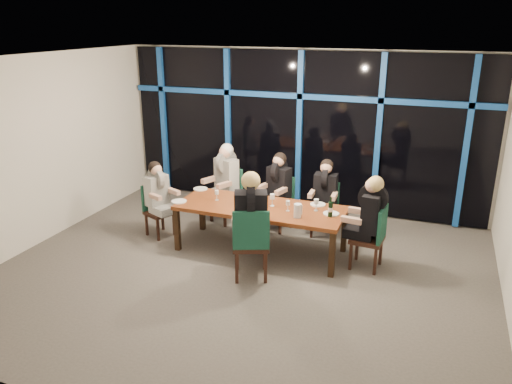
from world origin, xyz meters
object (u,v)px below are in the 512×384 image
chair_far_right (325,206)px  diner_end_left (158,188)px  chair_end_left (157,207)px  diner_far_right (325,187)px  diner_near_mid (251,209)px  chair_far_mid (280,199)px  chair_far_left (229,192)px  chair_end_right (373,235)px  diner_end_right (370,209)px  wine_bottle (330,209)px  chair_near_mid (251,240)px  dining_table (261,210)px  diner_far_mid (278,180)px  water_pitcher (298,211)px  diner_far_left (225,172)px

chair_far_right → diner_end_left: size_ratio=1.05×
chair_far_right → chair_end_left: (-2.66, -1.03, -0.01)m
diner_far_right → diner_near_mid: size_ratio=0.84×
chair_far_mid → diner_end_left: bearing=-134.4°
chair_far_left → chair_end_right: chair_far_left is taller
diner_end_right → wine_bottle: size_ratio=3.07×
diner_near_mid → chair_end_left: bearing=-44.0°
chair_near_mid → diner_end_left: bearing=-45.7°
chair_far_mid → dining_table: bearing=-74.3°
chair_far_right → diner_far_mid: (-0.82, -0.09, 0.39)m
diner_far_right → wine_bottle: bearing=-74.6°
chair_near_mid → diner_end_right: diner_end_right is taller
chair_far_right → chair_near_mid: chair_near_mid is taller
chair_near_mid → diner_near_mid: bearing=-90.0°
diner_end_right → water_pitcher: diner_end_right is taller
chair_end_right → diner_near_mid: bearing=-56.7°
water_pitcher → chair_near_mid: bearing=-146.8°
chair_far_mid → diner_far_mid: size_ratio=1.03×
chair_far_left → dining_table: bearing=-21.8°
chair_far_left → chair_end_right: size_ratio=1.01×
diner_end_right → wine_bottle: bearing=-79.6°
diner_near_mid → chair_far_left: bearing=-79.9°
chair_near_mid → diner_near_mid: size_ratio=1.03×
chair_far_right → diner_far_left: 1.86m
diner_far_right → chair_far_left: bearing=176.1°
diner_end_left → water_pitcher: diner_end_left is taller
diner_far_mid → diner_far_right: bearing=16.3°
diner_far_mid → wine_bottle: (1.13, -0.96, -0.02)m
chair_end_left → diner_end_left: diner_end_left is taller
chair_end_left → chair_near_mid: bearing=-90.3°
diner_far_left → diner_far_right: bearing=24.4°
chair_far_right → diner_far_right: bearing=-90.0°
chair_end_left → water_pitcher: bearing=-71.5°
chair_far_mid → wine_bottle: bearing=-27.8°
chair_end_right → diner_far_right: (-0.94, 0.93, 0.32)m
diner_far_mid → chair_far_right: bearing=21.7°
diner_end_right → diner_far_mid: bearing=-113.5°
chair_near_mid → diner_end_left: size_ratio=1.25×
dining_table → diner_end_left: (-1.80, -0.04, 0.16)m
diner_end_left → chair_end_left: bearing=90.0°
diner_near_mid → chair_end_right: bearing=-173.4°
chair_far_mid → chair_end_left: chair_far_mid is taller
chair_end_right → chair_end_left: bearing=-84.7°
chair_far_mid → chair_end_left: (-1.86, -1.01, -0.03)m
chair_far_left → diner_end_left: (-0.82, -1.04, 0.30)m
water_pitcher → chair_end_left: bearing=151.9°
chair_far_mid → wine_bottle: 1.55m
chair_near_mid → diner_end_left: 2.20m
chair_far_right → chair_end_right: 1.38m
diner_end_right → wine_bottle: (-0.55, -0.05, -0.06)m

